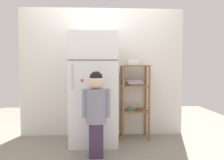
{
  "coord_description": "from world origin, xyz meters",
  "views": [
    {
      "loc": [
        0.02,
        -3.03,
        1.11
      ],
      "look_at": [
        0.15,
        0.02,
        0.97
      ],
      "focal_mm": 31.76,
      "sensor_mm": 36.0,
      "label": 1
    }
  ],
  "objects_px": {
    "child_standing": "(96,106)",
    "fruit_bin": "(134,63)",
    "pantry_shelf_unit": "(135,93)",
    "refrigerator": "(94,89)"
  },
  "relations": [
    {
      "from": "child_standing",
      "to": "refrigerator",
      "type": "bearing_deg",
      "value": 95.12
    },
    {
      "from": "refrigerator",
      "to": "fruit_bin",
      "type": "height_order",
      "value": "refrigerator"
    },
    {
      "from": "child_standing",
      "to": "fruit_bin",
      "type": "height_order",
      "value": "fruit_bin"
    },
    {
      "from": "fruit_bin",
      "to": "child_standing",
      "type": "bearing_deg",
      "value": -129.27
    },
    {
      "from": "child_standing",
      "to": "pantry_shelf_unit",
      "type": "bearing_deg",
      "value": 49.71
    },
    {
      "from": "child_standing",
      "to": "pantry_shelf_unit",
      "type": "relative_size",
      "value": 0.92
    },
    {
      "from": "child_standing",
      "to": "fruit_bin",
      "type": "relative_size",
      "value": 6.06
    },
    {
      "from": "pantry_shelf_unit",
      "to": "refrigerator",
      "type": "bearing_deg",
      "value": -165.59
    },
    {
      "from": "refrigerator",
      "to": "fruit_bin",
      "type": "xyz_separation_m",
      "value": [
        0.64,
        0.17,
        0.4
      ]
    },
    {
      "from": "child_standing",
      "to": "fruit_bin",
      "type": "distance_m",
      "value": 1.09
    }
  ]
}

